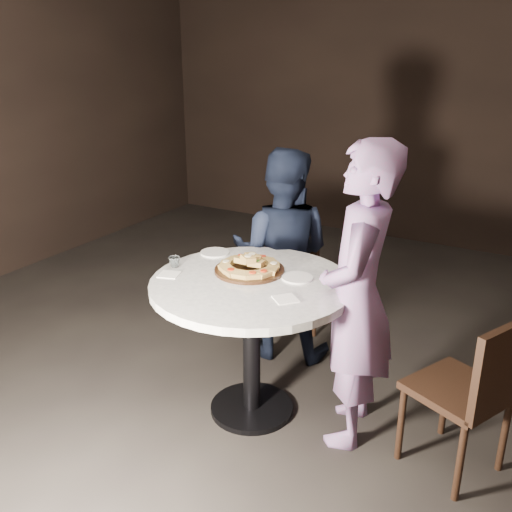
# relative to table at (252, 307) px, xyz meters

# --- Properties ---
(floor) EXTENTS (7.00, 7.00, 0.00)m
(floor) POSITION_rel_table_xyz_m (-0.12, 0.11, -0.69)
(floor) COLOR black
(floor) RESTS_ON ground
(table) EXTENTS (1.41, 1.41, 0.84)m
(table) POSITION_rel_table_xyz_m (0.00, 0.00, 0.00)
(table) COLOR black
(table) RESTS_ON ground
(serving_board) EXTENTS (0.52, 0.52, 0.02)m
(serving_board) POSITION_rel_table_xyz_m (-0.08, 0.11, 0.17)
(serving_board) COLOR black
(serving_board) RESTS_ON table
(focaccia_pile) EXTENTS (0.36, 0.36, 0.10)m
(focaccia_pile) POSITION_rel_table_xyz_m (-0.08, 0.11, 0.20)
(focaccia_pile) COLOR #AC8842
(focaccia_pile) RESTS_ON serving_board
(plate_left) EXTENTS (0.19, 0.19, 0.01)m
(plate_left) POSITION_rel_table_xyz_m (-0.42, 0.26, 0.16)
(plate_left) COLOR white
(plate_left) RESTS_ON table
(plate_right) EXTENTS (0.19, 0.19, 0.01)m
(plate_right) POSITION_rel_table_xyz_m (0.20, 0.16, 0.16)
(plate_right) COLOR white
(plate_right) RESTS_ON table
(water_glass) EXTENTS (0.09, 0.09, 0.06)m
(water_glass) POSITION_rel_table_xyz_m (-0.49, -0.05, 0.19)
(water_glass) COLOR silver
(water_glass) RESTS_ON table
(napkin_near) EXTENTS (0.14, 0.14, 0.01)m
(napkin_near) POSITION_rel_table_xyz_m (-0.45, -0.16, 0.16)
(napkin_near) COLOR white
(napkin_near) RESTS_ON table
(napkin_far) EXTENTS (0.16, 0.16, 0.01)m
(napkin_far) POSITION_rel_table_xyz_m (0.27, -0.12, 0.16)
(napkin_far) COLOR white
(napkin_far) RESTS_ON table
(chair_far) EXTENTS (0.41, 0.43, 0.77)m
(chair_far) POSITION_rel_table_xyz_m (-0.20, 1.13, -0.25)
(chair_far) COLOR black
(chair_far) RESTS_ON ground
(chair_right) EXTENTS (0.58, 0.57, 0.90)m
(chair_right) POSITION_rel_table_xyz_m (1.21, 0.07, -0.17)
(chair_right) COLOR black
(chair_right) RESTS_ON ground
(diner_navy) EXTENTS (0.83, 0.72, 1.45)m
(diner_navy) POSITION_rel_table_xyz_m (-0.19, 0.72, 0.04)
(diner_navy) COLOR black
(diner_navy) RESTS_ON ground
(diner_teal) EXTENTS (0.52, 0.68, 1.66)m
(diner_teal) POSITION_rel_table_xyz_m (0.57, 0.11, 0.14)
(diner_teal) COLOR #83649B
(diner_teal) RESTS_ON ground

